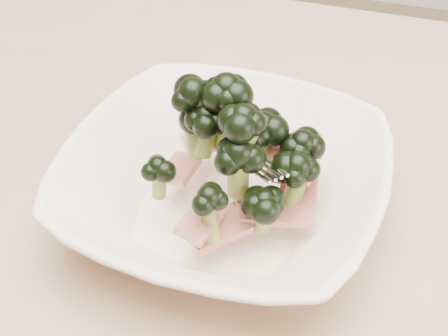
{
  "coord_description": "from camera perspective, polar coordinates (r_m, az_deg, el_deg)",
  "views": [
    {
      "loc": [
        0.1,
        -0.35,
        1.12
      ],
      "look_at": [
        -0.01,
        0.0,
        0.8
      ],
      "focal_mm": 50.0,
      "sensor_mm": 36.0,
      "label": 1
    }
  ],
  "objects": [
    {
      "name": "broccoli_dish",
      "position": [
        0.5,
        0.17,
        -0.91
      ],
      "size": [
        0.27,
        0.27,
        0.13
      ],
      "color": "white",
      "rests_on": "dining_table"
    },
    {
      "name": "dining_table",
      "position": [
        0.59,
        0.58,
        -11.15
      ],
      "size": [
        1.2,
        0.8,
        0.75
      ],
      "color": "tan",
      "rests_on": "ground"
    }
  ]
}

